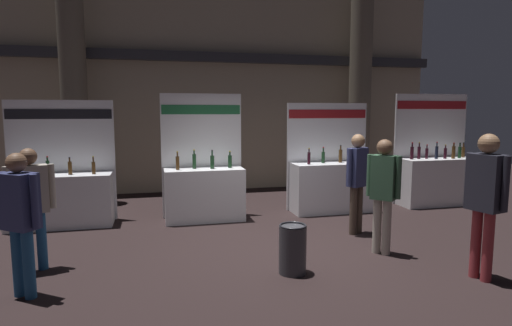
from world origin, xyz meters
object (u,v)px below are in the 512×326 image
exhibitor_booth_1 (204,189)px  exhibitor_booth_3 (437,177)px  exhibitor_booth_2 (332,183)px  visitor_3 (31,199)px  visitor_5 (357,176)px  visitor_1 (485,192)px  visitor_4 (383,188)px  trash_bin (293,249)px  exhibitor_booth_0 (61,195)px  visitor_2 (20,212)px

exhibitor_booth_1 → exhibitor_booth_3: (5.21, 0.11, 0.02)m
exhibitor_booth_2 → visitor_3: 5.57m
exhibitor_booth_1 → visitor_5: exhibitor_booth_1 is taller
visitor_3 → visitor_5: visitor_5 is taller
visitor_1 → visitor_5: size_ratio=1.07×
exhibitor_booth_2 → visitor_4: bearing=-98.1°
exhibitor_booth_2 → visitor_5: 1.68m
exhibitor_booth_1 → exhibitor_booth_3: size_ratio=0.98×
trash_bin → visitor_1: visitor_1 is taller
exhibitor_booth_1 → exhibitor_booth_2: (2.66, 0.06, -0.01)m
exhibitor_booth_0 → visitor_5: (4.98, -1.70, 0.42)m
visitor_5 → exhibitor_booth_2: bearing=-124.4°
visitor_1 → visitor_5: 2.24m
exhibitor_booth_2 → visitor_4: exhibitor_booth_2 is taller
exhibitor_booth_0 → exhibitor_booth_2: bearing=-1.0°
exhibitor_booth_2 → visitor_1: (0.33, -3.77, 0.50)m
visitor_1 → visitor_3: 5.70m
visitor_2 → exhibitor_booth_1: bearing=87.2°
exhibitor_booth_3 → visitor_2: 8.16m
visitor_3 → visitor_2: bearing=80.3°
exhibitor_booth_0 → visitor_1: (5.57, -3.86, 0.52)m
visitor_3 → visitor_4: (4.76, -0.49, 0.03)m
trash_bin → visitor_2: size_ratio=0.39×
exhibitor_booth_0 → exhibitor_booth_2: exhibitor_booth_0 is taller
visitor_1 → visitor_3: (-5.46, 1.63, -0.14)m
exhibitor_booth_1 → visitor_2: bearing=-129.0°
exhibitor_booth_2 → visitor_1: 3.82m
exhibitor_booth_2 → visitor_1: exhibitor_booth_2 is taller
exhibitor_booth_1 → visitor_5: size_ratio=1.42×
visitor_5 → visitor_3: bearing=-18.8°
exhibitor_booth_3 → exhibitor_booth_2: bearing=-178.8°
visitor_2 → visitor_5: bearing=52.3°
visitor_3 → trash_bin: bearing=147.8°
exhibitor_booth_1 → visitor_3: exhibitor_booth_1 is taller
exhibitor_booth_3 → exhibitor_booth_1: bearing=-178.8°
exhibitor_booth_2 → trash_bin: bearing=-121.8°
trash_bin → visitor_1: bearing=-18.6°
exhibitor_booth_3 → exhibitor_booth_0: bearing=179.7°
exhibitor_booth_3 → visitor_2: exhibitor_booth_3 is taller
exhibitor_booth_1 → trash_bin: bearing=-75.2°
exhibitor_booth_2 → trash_bin: exhibitor_booth_2 is taller
exhibitor_booth_1 → visitor_2: exhibitor_booth_1 is taller
exhibitor_booth_2 → exhibitor_booth_3: bearing=1.2°
visitor_3 → visitor_4: bearing=157.2°
visitor_2 → trash_bin: bearing=35.4°
exhibitor_booth_0 → exhibitor_booth_1: bearing=-3.4°
visitor_4 → exhibitor_booth_0: bearing=19.2°
visitor_4 → visitor_5: 1.03m
exhibitor_booth_0 → visitor_3: size_ratio=1.42×
exhibitor_booth_3 → trash_bin: bearing=-145.1°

